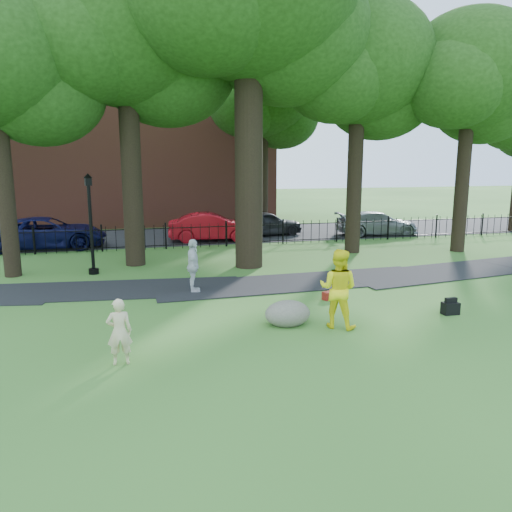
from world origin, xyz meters
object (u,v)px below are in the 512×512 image
object	(u,v)px
woman	(119,332)
lamppost	(91,226)
big_tree	(251,1)
red_sedan	(212,227)
boulder	(288,312)
man	(338,289)

from	to	relation	value
woman	lamppost	size ratio (longest dim) A/B	0.38
big_tree	lamppost	distance (m)	10.35
big_tree	red_sedan	world-z (taller)	big_tree
big_tree	lamppost	size ratio (longest dim) A/B	3.77
boulder	red_sedan	world-z (taller)	red_sedan
man	lamppost	distance (m)	10.41
woman	big_tree	bearing A→B (deg)	-120.46
big_tree	woman	distance (m)	14.05
big_tree	lamppost	xyz separation A→B (m)	(-6.22, 0.04, -8.27)
woman	man	size ratio (longest dim) A/B	0.70
lamppost	big_tree	bearing A→B (deg)	-14.17
woman	boulder	distance (m)	4.57
boulder	red_sedan	xyz separation A→B (m)	(0.27, 14.27, 0.40)
woman	lamppost	bearing A→B (deg)	-84.22
big_tree	lamppost	world-z (taller)	big_tree
boulder	woman	bearing A→B (deg)	-159.10
boulder	red_sedan	size ratio (longest dim) A/B	0.27
red_sedan	man	bearing A→B (deg)	-171.28
big_tree	boulder	size ratio (longest dim) A/B	11.79
big_tree	woman	size ratio (longest dim) A/B	9.89
big_tree	woman	bearing A→B (deg)	-119.19
big_tree	boulder	xyz separation A→B (m)	(-0.83, -7.48, -9.79)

